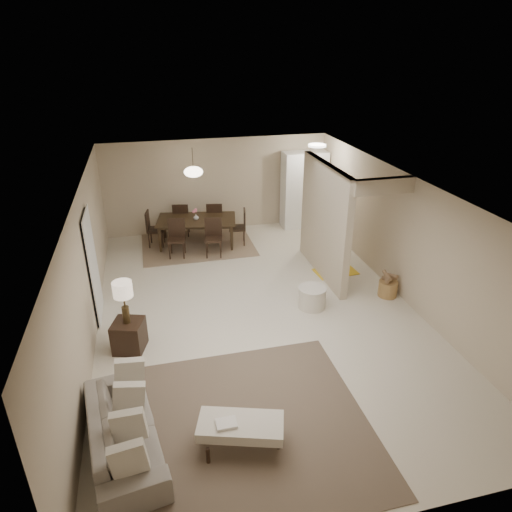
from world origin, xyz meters
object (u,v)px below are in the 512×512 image
object	(u,v)px
round_pouf	(312,297)
side_table	(129,336)
pantry_cabinet	(304,190)
sofa	(124,431)
wicker_basket	(388,289)
dining_table	(197,232)
ottoman_bench	(241,427)

from	to	relation	value
round_pouf	side_table	bearing A→B (deg)	-171.09
pantry_cabinet	sofa	world-z (taller)	pantry_cabinet
wicker_basket	dining_table	xyz separation A→B (m)	(-3.48, 3.54, 0.18)
sofa	round_pouf	world-z (taller)	sofa
pantry_cabinet	sofa	distance (m)	8.48
ottoman_bench	pantry_cabinet	bearing A→B (deg)	82.81
dining_table	side_table	bearing A→B (deg)	-101.50
pantry_cabinet	wicker_basket	distance (m)	4.32
sofa	round_pouf	xyz separation A→B (m)	(3.53, 2.70, -0.09)
sofa	round_pouf	bearing A→B (deg)	-60.99
side_table	ottoman_bench	bearing A→B (deg)	-60.28
pantry_cabinet	dining_table	xyz separation A→B (m)	(-3.08, -0.66, -0.70)
sofa	wicker_basket	distance (m)	5.88
pantry_cabinet	sofa	xyz separation A→B (m)	(-4.80, -6.95, -0.75)
ottoman_bench	sofa	bearing A→B (deg)	-174.08
pantry_cabinet	round_pouf	size ratio (longest dim) A/B	3.82
sofa	wicker_basket	xyz separation A→B (m)	(5.20, 2.75, -0.13)
pantry_cabinet	side_table	size ratio (longest dim) A/B	3.91
sofa	pantry_cabinet	bearing A→B (deg)	-43.05
ottoman_bench	side_table	world-z (taller)	side_table
wicker_basket	side_table	bearing A→B (deg)	-173.46
sofa	dining_table	size ratio (longest dim) A/B	1.04
ottoman_bench	wicker_basket	size ratio (longest dim) A/B	3.08
pantry_cabinet	ottoman_bench	world-z (taller)	pantry_cabinet
sofa	side_table	size ratio (longest dim) A/B	3.82
pantry_cabinet	dining_table	world-z (taller)	pantry_cabinet
wicker_basket	ottoman_bench	bearing A→B (deg)	-140.87
sofa	dining_table	distance (m)	6.52
ottoman_bench	round_pouf	world-z (taller)	round_pouf
round_pouf	ottoman_bench	bearing A→B (deg)	-124.67
ottoman_bench	wicker_basket	world-z (taller)	ottoman_bench
side_table	round_pouf	world-z (taller)	side_table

